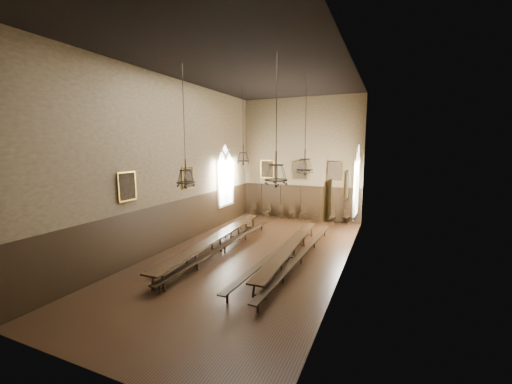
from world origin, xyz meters
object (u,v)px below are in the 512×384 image
Objects in this scene: table_right at (290,252)px; bench_right_inner at (279,252)px; bench_left_inner at (225,248)px; chair_1 at (267,213)px; chandelier_front_right at (276,172)px; chair_3 at (292,215)px; chair_5 at (316,218)px; table_left at (216,244)px; chair_7 at (346,220)px; bench_right_outer at (301,257)px; chair_6 at (332,219)px; chandelier_back_left at (243,155)px; chandelier_back_right at (305,164)px; chandelier_front_left at (186,175)px; bench_left_outer at (207,244)px; chair_2 at (280,214)px; chair_4 at (303,216)px; chair_0 at (253,212)px.

table_right is 0.88× the size of bench_right_inner.
bench_left_inner is 8.87m from chair_1.
chandelier_front_right reaches higher than chair_1.
chair_3 is at bearing 10.00° from chair_1.
table_left is at bearing -101.81° from chair_5.
chair_7 is (2.05, 8.43, 0.01)m from bench_right_inner.
chair_5 reaches higher than bench_right_outer.
chandelier_front_right reaches higher than chair_7.
chair_6 is at bearing 82.18° from bench_right_inner.
table_left is 4.50m from bench_right_outer.
chandelier_back_right is at bearing -12.06° from chandelier_back_left.
chair_5 is 2.08m from chair_7.
chandelier_front_left is at bearing -102.40° from table_left.
bench_right_inner is at bearing 8.10° from bench_left_inner.
table_right is 10.44× the size of chair_5.
chandelier_back_right reaches higher than bench_right_inner.
chair_5 is at bearing 93.32° from chandelier_front_right.
chandelier_back_right is at bearing -68.91° from chair_3.
bench_left_outer is 1.80× the size of chandelier_front_right.
chandelier_front_left reaches higher than chair_5.
chair_5 is at bearing 70.49° from chandelier_front_left.
bench_left_outer is at bearing -124.52° from chair_6.
chair_3 is at bearing -163.74° from chair_7.
bench_right_inner is at bearing -77.95° from chair_3.
chair_1 is at bearing -172.30° from chair_5.
bench_right_inner is 4.70m from chandelier_back_right.
chair_6 reaches higher than table_right.
bench_left_outer is 9.31m from chair_5.
chandelier_back_right is at bearing 102.66° from bench_right_outer.
table_left reaches higher than bench_right_inner.
chandelier_back_left is at bearing 127.78° from chandelier_front_right.
bench_left_inner is at bearing -82.14° from chandelier_back_left.
chandelier_back_right is (0.16, 1.83, 4.19)m from table_right.
chandelier_front_left is at bearing -103.33° from chair_7.
chair_7 is at bearing 0.28° from chair_3.
chair_6 is at bearing -158.49° from chair_7.
bench_right_outer reaches higher than bench_left_outer.
table_left is 1.01× the size of bench_left_inner.
bench_right_outer is at bearing -92.48° from chair_6.
chair_2 is 0.21× the size of chandelier_back_right.
table_right is 9.00× the size of chair_7.
chair_4 is at bearing -164.21° from chair_7.
chandelier_back_right is (3.49, 2.29, 4.25)m from bench_left_inner.
chandelier_back_right reaches higher than table_right.
chair_4 reaches higher than bench_right_inner.
chair_1 is 1.10× the size of chair_5.
table_right is 8.92m from chair_2.
table_left is at bearing -88.77° from chair_0.
chandelier_front_right is at bearing -71.78° from chair_0.
bench_left_inner is 10.34× the size of chair_4.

